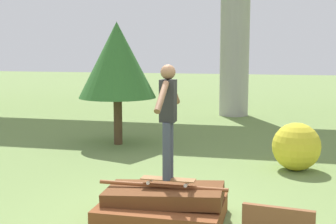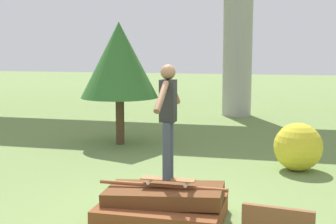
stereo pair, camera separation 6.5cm
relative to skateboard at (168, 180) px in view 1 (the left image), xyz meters
name	(u,v)px [view 1 (the left image)]	position (x,y,z in m)	size (l,w,h in m)	color
ground_plane	(162,220)	(-0.09, 0.00, -0.64)	(80.00, 80.00, 0.00)	olive
scrap_pile	(163,206)	(-0.08, 0.01, -0.41)	(1.97, 1.38, 0.56)	brown
scrap_plank_loose	(278,224)	(1.60, -0.36, -0.41)	(0.96, 0.22, 0.46)	brown
skateboard	(168,180)	(0.00, 0.00, 0.00)	(0.81, 0.22, 0.09)	brown
skater	(168,113)	(0.00, 0.00, 1.00)	(0.22, 1.24, 1.68)	#383D4C
tree_behind_left	(117,60)	(-2.59, 5.18, 1.61)	(2.05, 2.05, 3.25)	#4C3823
bush_yellow_flowering	(296,147)	(1.96, 3.48, -0.13)	(1.01, 1.01, 1.01)	gold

